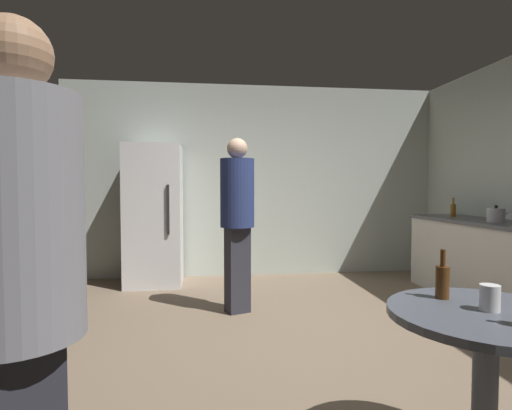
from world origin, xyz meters
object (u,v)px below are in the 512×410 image
object	(u,v)px
kettle	(496,215)
beer_bottle_brown	(442,281)
foreground_table	(486,336)
beer_bottle_on_counter	(453,210)
refrigerator	(154,215)
person_in_gray_shirt	(19,280)
plastic_cup_white	(490,298)
person_in_navy_shirt	(237,211)

from	to	relation	value
kettle	beer_bottle_brown	distance (m)	2.74
kettle	foreground_table	size ratio (longest dim) A/B	0.30
kettle	beer_bottle_brown	world-z (taller)	kettle
beer_bottle_on_counter	beer_bottle_brown	bearing A→B (deg)	-124.27
kettle	beer_bottle_on_counter	size ratio (longest dim) A/B	1.06
refrigerator	foreground_table	world-z (taller)	refrigerator
beer_bottle_on_counter	person_in_gray_shirt	world-z (taller)	person_in_gray_shirt
kettle	plastic_cup_white	xyz separation A→B (m)	(-1.77, -2.21, -0.18)
refrigerator	beer_bottle_brown	distance (m)	3.93
person_in_navy_shirt	beer_bottle_on_counter	bearing A→B (deg)	80.63
kettle	foreground_table	xyz separation A→B (m)	(-1.79, -2.22, -0.34)
person_in_gray_shirt	beer_bottle_on_counter	bearing A→B (deg)	7.71
person_in_gray_shirt	plastic_cup_white	bearing A→B (deg)	-23.73
kettle	beer_bottle_on_counter	world-z (taller)	beer_bottle_on_counter
plastic_cup_white	person_in_navy_shirt	distance (m)	2.60
kettle	beer_bottle_on_counter	distance (m)	0.78
beer_bottle_on_counter	person_in_gray_shirt	bearing A→B (deg)	-136.15
refrigerator	beer_bottle_on_counter	bearing A→B (deg)	-11.13
beer_bottle_on_counter	beer_bottle_brown	distance (m)	3.38
kettle	person_in_gray_shirt	xyz separation A→B (m)	(-3.46, -2.58, 0.03)
foreground_table	person_in_navy_shirt	bearing A→B (deg)	109.33
kettle	person_in_navy_shirt	size ratio (longest dim) A/B	0.14
foreground_table	plastic_cup_white	world-z (taller)	plastic_cup_white
beer_bottle_on_counter	foreground_table	world-z (taller)	beer_bottle_on_counter
plastic_cup_white	person_in_gray_shirt	bearing A→B (deg)	-167.60
foreground_table	person_in_navy_shirt	distance (m)	2.62
beer_bottle_brown	person_in_navy_shirt	distance (m)	2.38
person_in_navy_shirt	person_in_gray_shirt	bearing A→B (deg)	-37.15
refrigerator	foreground_table	bearing A→B (deg)	-63.74
kettle	beer_bottle_on_counter	xyz separation A→B (m)	(0.04, 0.78, 0.01)
refrigerator	kettle	xyz separation A→B (m)	(3.62, -1.50, 0.07)
refrigerator	person_in_navy_shirt	size ratio (longest dim) A/B	1.03
foreground_table	person_in_navy_shirt	size ratio (longest dim) A/B	0.46
refrigerator	plastic_cup_white	xyz separation A→B (m)	(1.85, -3.71, -0.11)
plastic_cup_white	beer_bottle_on_counter	bearing A→B (deg)	58.76
beer_bottle_on_counter	beer_bottle_brown	xyz separation A→B (m)	(-1.90, -2.79, -0.17)
beer_bottle_brown	plastic_cup_white	size ratio (longest dim) A/B	2.09
foreground_table	kettle	bearing A→B (deg)	51.12
person_in_gray_shirt	person_in_navy_shirt	world-z (taller)	person_in_navy_shirt
beer_bottle_on_counter	person_in_navy_shirt	world-z (taller)	person_in_navy_shirt
beer_bottle_brown	foreground_table	bearing A→B (deg)	-70.84
refrigerator	beer_bottle_brown	bearing A→B (deg)	-63.35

